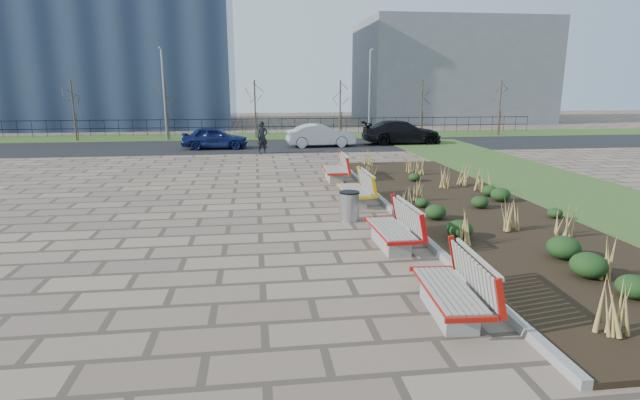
{
  "coord_description": "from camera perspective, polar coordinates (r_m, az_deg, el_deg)",
  "views": [
    {
      "loc": [
        -0.06,
        -9.0,
        3.7
      ],
      "look_at": [
        1.5,
        3.0,
        0.9
      ],
      "focal_mm": 28.0,
      "sensor_mm": 36.0,
      "label": 1
    }
  ],
  "objects": [
    {
      "name": "tree_b",
      "position": [
        36.04,
        -17.15,
        9.82
      ],
      "size": [
        1.4,
        1.4,
        4.0
      ],
      "primitive_type": null,
      "color": "#4C3D2D",
      "rests_on": "grass_verge_far"
    },
    {
      "name": "tree_e",
      "position": [
        37.53,
        11.53,
        10.23
      ],
      "size": [
        1.4,
        1.4,
        4.0
      ],
      "primitive_type": null,
      "color": "#4C3D2D",
      "rests_on": "grass_verge_far"
    },
    {
      "name": "lamp_west",
      "position": [
        35.51,
        -17.39,
        11.38
      ],
      "size": [
        0.24,
        0.6,
        6.0
      ],
      "primitive_type": null,
      "color": "gray",
      "rests_on": "grass_verge_far"
    },
    {
      "name": "car_silver",
      "position": [
        30.58,
        0.06,
        7.39
      ],
      "size": [
        4.22,
        1.73,
        1.36
      ],
      "primitive_type": "imported",
      "rotation": [
        0.0,
        0.0,
        1.64
      ],
      "color": "#ACAEB4",
      "rests_on": "road"
    },
    {
      "name": "lamp_east",
      "position": [
        35.93,
        5.68,
        11.91
      ],
      "size": [
        0.24,
        0.6,
        6.0
      ],
      "primitive_type": null,
      "color": "gray",
      "rests_on": "grass_verge_far"
    },
    {
      "name": "grass_verge_near",
      "position": [
        18.22,
        30.19,
        -0.42
      ],
      "size": [
        5.0,
        38.0,
        0.04
      ],
      "primitive_type": "cube",
      "color": "#33511E",
      "rests_on": "ground"
    },
    {
      "name": "bench_c",
      "position": [
        15.83,
        3.89,
        1.33
      ],
      "size": [
        0.91,
        2.11,
        1.0
      ],
      "primitive_type": null,
      "rotation": [
        0.0,
        0.0,
        0.01
      ],
      "color": "yellow",
      "rests_on": "ground"
    },
    {
      "name": "ground",
      "position": [
        9.74,
        -6.58,
        -9.4
      ],
      "size": [
        120.0,
        120.0,
        0.0
      ],
      "primitive_type": "plane",
      "color": "#836D5A",
      "rests_on": "ground"
    },
    {
      "name": "tree_c",
      "position": [
        35.54,
        -7.42,
        10.24
      ],
      "size": [
        1.4,
        1.4,
        4.0
      ],
      "primitive_type": null,
      "color": "#4C3D2D",
      "rests_on": "grass_verge_far"
    },
    {
      "name": "road",
      "position": [
        31.22,
        -7.29,
        6.13
      ],
      "size": [
        80.0,
        7.0,
        0.02
      ],
      "primitive_type": "cube",
      "color": "black",
      "rests_on": "ground"
    },
    {
      "name": "planting_bed",
      "position": [
        15.79,
        16.38,
        -0.88
      ],
      "size": [
        4.5,
        18.0,
        0.1
      ],
      "primitive_type": "cube",
      "color": "black",
      "rests_on": "ground"
    },
    {
      "name": "building_glass",
      "position": [
        53.83,
        -32.7,
        15.09
      ],
      "size": [
        40.0,
        14.0,
        15.0
      ],
      "primitive_type": "cube",
      "color": "#192338",
      "rests_on": "ground"
    },
    {
      "name": "pedestrian",
      "position": [
        27.68,
        -6.61,
        7.11
      ],
      "size": [
        0.76,
        0.64,
        1.78
      ],
      "primitive_type": "imported",
      "rotation": [
        0.0,
        0.0,
        0.4
      ],
      "color": "black",
      "rests_on": "ground"
    },
    {
      "name": "tree_f",
      "position": [
        39.87,
        19.84,
        9.88
      ],
      "size": [
        1.4,
        1.4,
        4.0
      ],
      "primitive_type": null,
      "color": "#4C3D2D",
      "rests_on": "grass_verge_far"
    },
    {
      "name": "planting_curb",
      "position": [
        15.0,
        8.21,
        -1.09
      ],
      "size": [
        0.16,
        18.0,
        0.15
      ],
      "primitive_type": "cube",
      "color": "gray",
      "rests_on": "ground"
    },
    {
      "name": "car_black",
      "position": [
        32.46,
        9.31,
        7.65
      ],
      "size": [
        5.12,
        2.21,
        1.47
      ],
      "primitive_type": "imported",
      "rotation": [
        0.0,
        0.0,
        1.6
      ],
      "color": "black",
      "rests_on": "road"
    },
    {
      "name": "bench_a",
      "position": [
        8.5,
        14.52,
        -9.54
      ],
      "size": [
        1.03,
        2.15,
        1.0
      ],
      "primitive_type": null,
      "rotation": [
        0.0,
        0.0,
        -0.06
      ],
      "color": "#B0150B",
      "rests_on": "ground"
    },
    {
      "name": "tree_d",
      "position": [
        36.06,
        2.31,
        10.37
      ],
      "size": [
        1.4,
        1.4,
        4.0
      ],
      "primitive_type": null,
      "color": "#4C3D2D",
      "rests_on": "grass_verge_far"
    },
    {
      "name": "tree_a",
      "position": [
        37.49,
        -26.33,
        9.16
      ],
      "size": [
        1.4,
        1.4,
        4.0
      ],
      "primitive_type": null,
      "color": "#4C3D2D",
      "rests_on": "grass_verge_far"
    },
    {
      "name": "bench_b",
      "position": [
        11.68,
        8.1,
        -3.01
      ],
      "size": [
        0.95,
        2.12,
        1.0
      ],
      "primitive_type": null,
      "rotation": [
        0.0,
        0.0,
        0.03
      ],
      "color": "red",
      "rests_on": "ground"
    },
    {
      "name": "grass_verge_far",
      "position": [
        37.19,
        -7.34,
        7.24
      ],
      "size": [
        80.0,
        5.0,
        0.04
      ],
      "primitive_type": "cube",
      "color": "#33511E",
      "rests_on": "ground"
    },
    {
      "name": "railing_fence",
      "position": [
        38.63,
        -7.38,
        8.37
      ],
      "size": [
        44.0,
        0.1,
        1.2
      ],
      "primitive_type": null,
      "color": "black",
      "rests_on": "grass_verge_far"
    },
    {
      "name": "car_blue",
      "position": [
        30.17,
        -11.93,
        6.98
      ],
      "size": [
        3.81,
        1.54,
        1.3
      ],
      "primitive_type": "imported",
      "rotation": [
        0.0,
        0.0,
        1.57
      ],
      "color": "#111B4D",
      "rests_on": "road"
    },
    {
      "name": "bench_d",
      "position": [
        19.72,
        1.62,
        3.68
      ],
      "size": [
        0.94,
        2.12,
        1.0
      ],
      "primitive_type": null,
      "rotation": [
        0.0,
        0.0,
        -0.02
      ],
      "color": "red",
      "rests_on": "ground"
    },
    {
      "name": "building_grey",
      "position": [
        54.82,
        14.49,
        13.98
      ],
      "size": [
        18.0,
        12.0,
        10.0
      ],
      "primitive_type": "cube",
      "color": "slate",
      "rests_on": "ground"
    },
    {
      "name": "litter_bin",
      "position": [
        13.86,
        3.36,
        -0.75
      ],
      "size": [
        0.54,
        0.54,
        0.81
      ],
      "primitive_type": "cylinder",
      "color": "#B2B2B7",
      "rests_on": "ground"
    }
  ]
}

